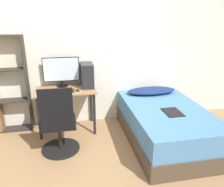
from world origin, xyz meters
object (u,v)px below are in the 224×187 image
bed (165,124)px  keyboard (61,91)px  monitor (61,71)px  office_chair (59,128)px  pc_tower (87,75)px

bed → keyboard: keyboard is taller
bed → monitor: (-1.54, 0.81, 0.73)m
bed → monitor: bearing=152.4°
monitor → keyboard: bearing=-94.0°
bed → monitor: monitor is taller
office_chair → keyboard: size_ratio=2.39×
monitor → pc_tower: (0.42, -0.09, -0.07)m
bed → pc_tower: size_ratio=4.68×
keyboard → pc_tower: (0.44, 0.21, 0.19)m
bed → keyboard: size_ratio=4.36×
monitor → keyboard: size_ratio=1.41×
office_chair → bed: size_ratio=0.55×
monitor → pc_tower: 0.43m
keyboard → bed: bearing=-18.0°
office_chair → monitor: bearing=86.0°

